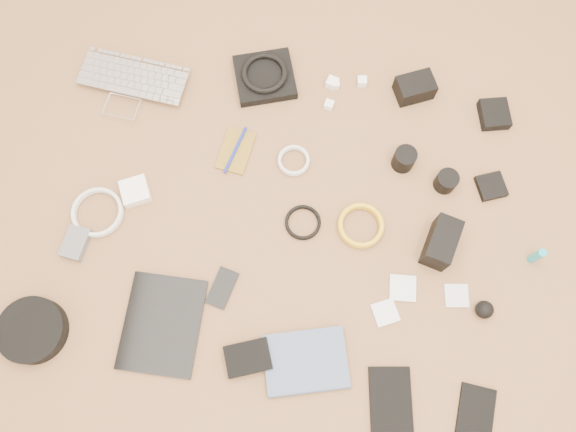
# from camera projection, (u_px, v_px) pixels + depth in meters

# --- Properties ---
(laptop) EXTENTS (0.37, 0.28, 0.03)m
(laptop) POSITION_uv_depth(u_px,v_px,m) (129.00, 91.00, 1.76)
(laptop) COLOR #B6B6BB
(laptop) RESTS_ON ground
(headphone_pouch) EXTENTS (0.22, 0.21, 0.03)m
(headphone_pouch) POSITION_uv_depth(u_px,v_px,m) (265.00, 77.00, 1.77)
(headphone_pouch) COLOR black
(headphone_pouch) RESTS_ON ground
(headphones) EXTENTS (0.17, 0.17, 0.02)m
(headphones) POSITION_uv_depth(u_px,v_px,m) (264.00, 73.00, 1.74)
(headphones) COLOR black
(headphones) RESTS_ON headphone_pouch
(charger_a) EXTENTS (0.03, 0.03, 0.03)m
(charger_a) POSITION_uv_depth(u_px,v_px,m) (335.00, 84.00, 1.76)
(charger_a) COLOR white
(charger_a) RESTS_ON ground
(charger_b) EXTENTS (0.04, 0.04, 0.03)m
(charger_b) POSITION_uv_depth(u_px,v_px,m) (332.00, 83.00, 1.76)
(charger_b) COLOR white
(charger_b) RESTS_ON ground
(charger_c) EXTENTS (0.03, 0.03, 0.03)m
(charger_c) POSITION_uv_depth(u_px,v_px,m) (362.00, 82.00, 1.77)
(charger_c) COLOR white
(charger_c) RESTS_ON ground
(charger_d) EXTENTS (0.03, 0.03, 0.02)m
(charger_d) POSITION_uv_depth(u_px,v_px,m) (329.00, 105.00, 1.74)
(charger_d) COLOR white
(charger_d) RESTS_ON ground
(dslr_camera) EXTENTS (0.13, 0.12, 0.07)m
(dslr_camera) POSITION_uv_depth(u_px,v_px,m) (415.00, 88.00, 1.74)
(dslr_camera) COLOR black
(dslr_camera) RESTS_ON ground
(lens_pouch) EXTENTS (0.10, 0.11, 0.03)m
(lens_pouch) POSITION_uv_depth(u_px,v_px,m) (494.00, 114.00, 1.73)
(lens_pouch) COLOR black
(lens_pouch) RESTS_ON ground
(notebook_olive) EXTENTS (0.11, 0.15, 0.01)m
(notebook_olive) POSITION_uv_depth(u_px,v_px,m) (236.00, 151.00, 1.70)
(notebook_olive) COLOR brown
(notebook_olive) RESTS_ON ground
(pen_blue) EXTENTS (0.05, 0.16, 0.01)m
(pen_blue) POSITION_uv_depth(u_px,v_px,m) (235.00, 150.00, 1.70)
(pen_blue) COLOR #122096
(pen_blue) RESTS_ON notebook_olive
(cable_white_a) EXTENTS (0.12, 0.12, 0.01)m
(cable_white_a) POSITION_uv_depth(u_px,v_px,m) (294.00, 161.00, 1.69)
(cable_white_a) COLOR silver
(cable_white_a) RESTS_ON ground
(lens_a) EXTENTS (0.07, 0.07, 0.07)m
(lens_a) POSITION_uv_depth(u_px,v_px,m) (404.00, 159.00, 1.66)
(lens_a) COLOR black
(lens_a) RESTS_ON ground
(lens_b) EXTENTS (0.08, 0.08, 0.06)m
(lens_b) POSITION_uv_depth(u_px,v_px,m) (446.00, 181.00, 1.65)
(lens_b) COLOR black
(lens_b) RESTS_ON ground
(card_reader) EXTENTS (0.10, 0.10, 0.02)m
(card_reader) POSITION_uv_depth(u_px,v_px,m) (491.00, 186.00, 1.66)
(card_reader) COLOR black
(card_reader) RESTS_ON ground
(power_brick) EXTENTS (0.10, 0.10, 0.03)m
(power_brick) POSITION_uv_depth(u_px,v_px,m) (135.00, 191.00, 1.65)
(power_brick) COLOR white
(power_brick) RESTS_ON ground
(cable_white_b) EXTENTS (0.16, 0.16, 0.01)m
(cable_white_b) POSITION_uv_depth(u_px,v_px,m) (98.00, 213.00, 1.64)
(cable_white_b) COLOR silver
(cable_white_b) RESTS_ON ground
(cable_black) EXTENTS (0.11, 0.11, 0.01)m
(cable_black) POSITION_uv_depth(u_px,v_px,m) (303.00, 223.00, 1.64)
(cable_black) COLOR black
(cable_black) RESTS_ON ground
(cable_yellow) EXTENTS (0.14, 0.14, 0.02)m
(cable_yellow) POSITION_uv_depth(u_px,v_px,m) (360.00, 226.00, 1.63)
(cable_yellow) COLOR gold
(cable_yellow) RESTS_ON ground
(flash) EXTENTS (0.11, 0.15, 0.10)m
(flash) POSITION_uv_depth(u_px,v_px,m) (441.00, 243.00, 1.57)
(flash) COLOR black
(flash) RESTS_ON ground
(lens_cleaner) EXTENTS (0.03, 0.03, 0.08)m
(lens_cleaner) POSITION_uv_depth(u_px,v_px,m) (537.00, 256.00, 1.57)
(lens_cleaner) COLOR teal
(lens_cleaner) RESTS_ON ground
(battery_charger) EXTENTS (0.08, 0.10, 0.03)m
(battery_charger) POSITION_uv_depth(u_px,v_px,m) (76.00, 243.00, 1.61)
(battery_charger) COLOR #58585D
(battery_charger) RESTS_ON ground
(tablet) EXTENTS (0.22, 0.28, 0.01)m
(tablet) POSITION_uv_depth(u_px,v_px,m) (162.00, 324.00, 1.55)
(tablet) COLOR black
(tablet) RESTS_ON ground
(phone) EXTENTS (0.09, 0.12, 0.01)m
(phone) POSITION_uv_depth(u_px,v_px,m) (222.00, 288.00, 1.58)
(phone) COLOR black
(phone) RESTS_ON ground
(filter_case_left) EXTENTS (0.09, 0.09, 0.01)m
(filter_case_left) POSITION_uv_depth(u_px,v_px,m) (385.00, 313.00, 1.56)
(filter_case_left) COLOR silver
(filter_case_left) RESTS_ON ground
(filter_case_mid) EXTENTS (0.08, 0.08, 0.01)m
(filter_case_mid) POSITION_uv_depth(u_px,v_px,m) (403.00, 288.00, 1.58)
(filter_case_mid) COLOR silver
(filter_case_mid) RESTS_ON ground
(filter_case_right) EXTENTS (0.07, 0.07, 0.01)m
(filter_case_right) POSITION_uv_depth(u_px,v_px,m) (456.00, 296.00, 1.57)
(filter_case_right) COLOR silver
(filter_case_right) RESTS_ON ground
(air_blower) EXTENTS (0.06, 0.06, 0.05)m
(air_blower) POSITION_uv_depth(u_px,v_px,m) (484.00, 310.00, 1.54)
(air_blower) COLOR black
(air_blower) RESTS_ON ground
(headphone_case) EXTENTS (0.24, 0.24, 0.05)m
(headphone_case) POSITION_uv_depth(u_px,v_px,m) (33.00, 330.00, 1.52)
(headphone_case) COLOR black
(headphone_case) RESTS_ON ground
(drive_case) EXTENTS (0.14, 0.12, 0.03)m
(drive_case) POSITION_uv_depth(u_px,v_px,m) (248.00, 358.00, 1.51)
(drive_case) COLOR black
(drive_case) RESTS_ON ground
(paperback) EXTENTS (0.25, 0.21, 0.02)m
(paperback) POSITION_uv_depth(u_px,v_px,m) (310.00, 393.00, 1.49)
(paperback) COLOR #48597A
(paperback) RESTS_ON ground
(notebook_black_a) EXTENTS (0.13, 0.19, 0.01)m
(notebook_black_a) POSITION_uv_depth(u_px,v_px,m) (391.00, 402.00, 1.49)
(notebook_black_a) COLOR black
(notebook_black_a) RESTS_ON ground
(notebook_black_b) EXTENTS (0.11, 0.15, 0.01)m
(notebook_black_b) POSITION_uv_depth(u_px,v_px,m) (476.00, 413.00, 1.48)
(notebook_black_b) COLOR black
(notebook_black_b) RESTS_ON ground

